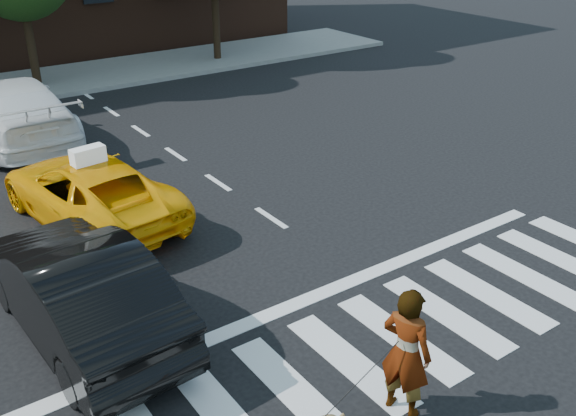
{
  "coord_description": "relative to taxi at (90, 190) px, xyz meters",
  "views": [
    {
      "loc": [
        -4.9,
        -5.41,
        6.0
      ],
      "look_at": [
        0.86,
        2.75,
        1.1
      ],
      "focal_mm": 40.0,
      "sensor_mm": 36.0,
      "label": 1
    }
  ],
  "objects": [
    {
      "name": "crosswalk",
      "position": [
        1.4,
        -6.44,
        -0.65
      ],
      "size": [
        13.0,
        2.4,
        0.01
      ],
      "primitive_type": "cube",
      "color": "silver",
      "rests_on": "ground"
    },
    {
      "name": "sidewalk_far",
      "position": [
        1.4,
        11.06,
        -0.58
      ],
      "size": [
        30.0,
        4.0,
        0.15
      ],
      "primitive_type": "cube",
      "color": "slate",
      "rests_on": "ground"
    },
    {
      "name": "ground",
      "position": [
        1.4,
        -6.44,
        -0.66
      ],
      "size": [
        120.0,
        120.0,
        0.0
      ],
      "primitive_type": "plane",
      "color": "black",
      "rests_on": "ground"
    },
    {
      "name": "taxi_sign",
      "position": [
        0.0,
        -0.2,
        0.82
      ],
      "size": [
        0.68,
        0.35,
        0.32
      ],
      "primitive_type": "cube",
      "rotation": [
        0.0,
        0.0,
        3.26
      ],
      "color": "white",
      "rests_on": "taxi"
    },
    {
      "name": "black_sedan",
      "position": [
        -1.44,
        -3.56,
        0.11
      ],
      "size": [
        1.91,
        4.74,
        1.53
      ],
      "primitive_type": "imported",
      "rotation": [
        0.0,
        0.0,
        3.2
      ],
      "color": "black",
      "rests_on": "ground"
    },
    {
      "name": "white_suv",
      "position": [
        0.0,
        5.76,
        0.18
      ],
      "size": [
        2.36,
        5.79,
        1.68
      ],
      "primitive_type": "imported",
      "rotation": [
        0.0,
        0.0,
        3.14
      ],
      "color": "white",
      "rests_on": "ground"
    },
    {
      "name": "taxi",
      "position": [
        0.0,
        0.0,
        0.0
      ],
      "size": [
        2.72,
        4.96,
        1.32
      ],
      "primitive_type": "imported",
      "rotation": [
        0.0,
        0.0,
        3.26
      ],
      "color": "#FFAC05",
      "rests_on": "ground"
    },
    {
      "name": "stop_line",
      "position": [
        1.4,
        -4.84,
        -0.65
      ],
      "size": [
        12.0,
        0.3,
        0.01
      ],
      "primitive_type": "cube",
      "color": "silver",
      "rests_on": "ground"
    },
    {
      "name": "woman",
      "position": [
        1.33,
        -7.54,
        0.26
      ],
      "size": [
        0.61,
        0.77,
        1.84
      ],
      "primitive_type": "imported",
      "rotation": [
        0.0,
        0.0,
        1.86
      ],
      "color": "#999999",
      "rests_on": "ground"
    }
  ]
}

